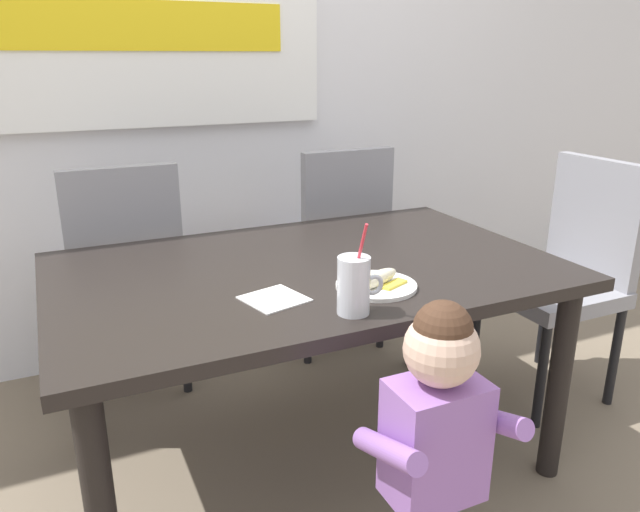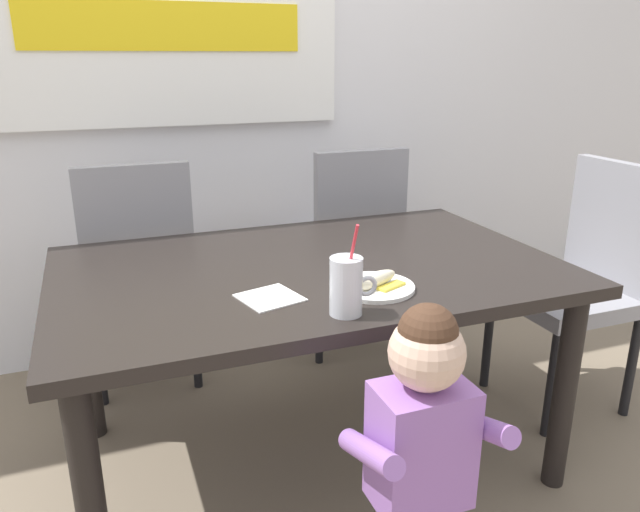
% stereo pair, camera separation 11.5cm
% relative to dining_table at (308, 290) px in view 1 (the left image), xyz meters
% --- Properties ---
extents(ground_plane, '(24.00, 24.00, 0.00)m').
position_rel_dining_table_xyz_m(ground_plane, '(0.00, 0.00, -0.63)').
color(ground_plane, '#7A6B56').
extents(back_wall, '(6.40, 0.17, 2.90)m').
position_rel_dining_table_xyz_m(back_wall, '(-0.01, 1.08, 0.82)').
color(back_wall, silver).
rests_on(back_wall, ground).
extents(dining_table, '(1.56, 0.98, 0.71)m').
position_rel_dining_table_xyz_m(dining_table, '(0.00, 0.00, 0.00)').
color(dining_table, black).
rests_on(dining_table, ground).
extents(dining_chair_left, '(0.44, 0.44, 0.96)m').
position_rel_dining_table_xyz_m(dining_chair_left, '(-0.47, 0.72, -0.09)').
color(dining_chair_left, gray).
rests_on(dining_chair_left, ground).
extents(dining_chair_right, '(0.44, 0.45, 0.96)m').
position_rel_dining_table_xyz_m(dining_chair_right, '(0.46, 0.74, -0.09)').
color(dining_chair_right, gray).
rests_on(dining_chair_right, ground).
extents(dining_chair_far, '(0.44, 0.44, 0.96)m').
position_rel_dining_table_xyz_m(dining_chair_far, '(1.13, -0.00, -0.09)').
color(dining_chair_far, gray).
rests_on(dining_chair_far, ground).
extents(toddler_standing, '(0.33, 0.24, 0.84)m').
position_rel_dining_table_xyz_m(toddler_standing, '(0.03, -0.67, -0.10)').
color(toddler_standing, '#3F4760').
rests_on(toddler_standing, ground).
extents(milk_cup, '(0.13, 0.09, 0.25)m').
position_rel_dining_table_xyz_m(milk_cup, '(-0.04, -0.39, 0.15)').
color(milk_cup, silver).
rests_on(milk_cup, dining_table).
extents(snack_plate, '(0.23, 0.23, 0.01)m').
position_rel_dining_table_xyz_m(snack_plate, '(0.10, -0.26, 0.09)').
color(snack_plate, white).
rests_on(snack_plate, dining_table).
extents(peeled_banana, '(0.18, 0.13, 0.07)m').
position_rel_dining_table_xyz_m(peeled_banana, '(0.10, -0.27, 0.11)').
color(peeled_banana, '#F4EAC6').
rests_on(peeled_banana, snack_plate).
extents(paper_napkin, '(0.18, 0.18, 0.00)m').
position_rel_dining_table_xyz_m(paper_napkin, '(-0.20, -0.22, 0.09)').
color(paper_napkin, white).
rests_on(paper_napkin, dining_table).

